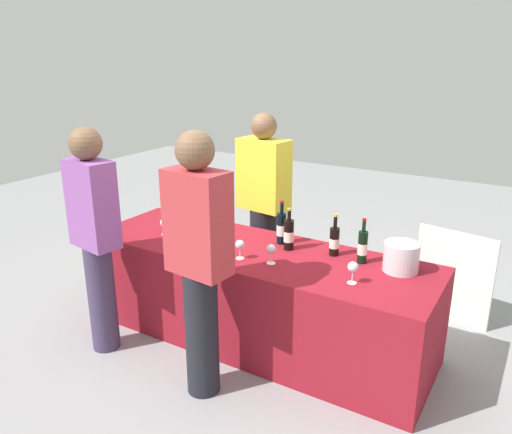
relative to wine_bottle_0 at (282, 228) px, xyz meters
The scene contains 15 objects.
ground_plane 0.88m from the wine_bottle_0, 114.13° to the right, with size 12.00×12.00×0.00m, color gray.
tasting_table 0.54m from the wine_bottle_0, 114.13° to the right, with size 2.61×0.83×0.73m, color maroon.
wine_bottle_0 is the anchor object (origin of this frame).
wine_bottle_1 0.13m from the wine_bottle_0, 37.33° to the right, with size 0.07×0.07×0.31m.
wine_bottle_2 0.43m from the wine_bottle_0, ahead, with size 0.07×0.07×0.30m.
wine_bottle_3 0.64m from the wine_bottle_0, ahead, with size 0.07×0.07×0.32m.
wine_glass_0 0.92m from the wine_bottle_0, 160.61° to the right, with size 0.07×0.07×0.13m.
wine_glass_1 0.42m from the wine_bottle_0, 104.30° to the right, with size 0.06×0.06×0.14m.
wine_glass_2 0.39m from the wine_bottle_0, 71.83° to the right, with size 0.07×0.07×0.14m.
wine_glass_3 0.80m from the wine_bottle_0, 28.11° to the right, with size 0.07×0.07×0.14m.
ice_bucket 0.90m from the wine_bottle_0, ahead, with size 0.23×0.23×0.19m, color silver.
server_pouring 0.65m from the wine_bottle_0, 132.28° to the left, with size 0.46×0.29×1.62m.
guest_0 1.33m from the wine_bottle_0, 137.76° to the right, with size 0.39×0.26×1.63m.
guest_1 0.92m from the wine_bottle_0, 93.85° to the right, with size 0.40×0.25×1.69m.
menu_board 1.48m from the wine_bottle_0, 37.73° to the left, with size 0.62×0.03×0.76m, color white.
Camera 1 is at (1.75, -2.89, 2.09)m, focal length 35.26 mm.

